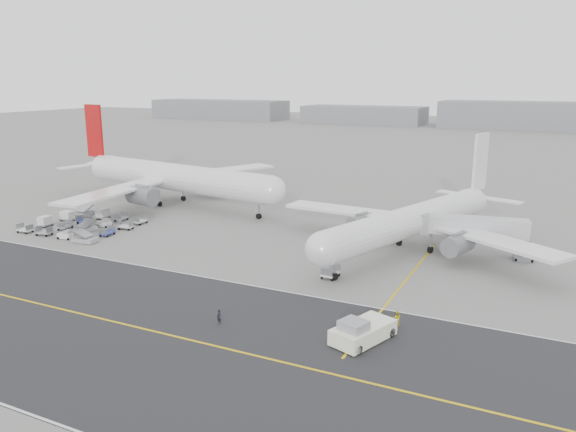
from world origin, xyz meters
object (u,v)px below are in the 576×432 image
at_px(jet_bridge, 476,228).
at_px(ground_crew_b, 397,318).
at_px(airliner_b, 415,220).
at_px(ground_crew_a, 219,317).
at_px(airliner_a, 172,177).
at_px(pushback_tug, 362,331).

height_order(jet_bridge, ground_crew_b, jet_bridge).
height_order(airliner_b, ground_crew_a, airliner_b).
relative_size(jet_bridge, ground_crew_a, 9.79).
bearing_deg(ground_crew_a, ground_crew_b, 48.35).
relative_size(airliner_a, pushback_tug, 6.23).
bearing_deg(airliner_a, airliner_b, -91.64).
distance_m(jet_bridge, ground_crew_b, 28.72).
xyz_separation_m(jet_bridge, ground_crew_a, (-20.58, -36.08, -3.34)).
distance_m(pushback_tug, ground_crew_b, 5.51).
distance_m(airliner_b, jet_bridge, 8.70).
height_order(airliner_a, ground_crew_a, airliner_a).
relative_size(airliner_b, jet_bridge, 2.82).
bearing_deg(jet_bridge, pushback_tug, -109.72).
bearing_deg(pushback_tug, jet_bridge, 99.58).
distance_m(airliner_b, ground_crew_b, 28.37).
height_order(ground_crew_a, ground_crew_b, ground_crew_a).
xyz_separation_m(jet_bridge, ground_crew_b, (-3.71, -28.28, -3.35)).
bearing_deg(ground_crew_a, airliner_b, 94.95).
bearing_deg(ground_crew_b, airliner_a, -43.89).
bearing_deg(ground_crew_b, airliner_b, -90.43).
relative_size(pushback_tug, jet_bridge, 0.57).
bearing_deg(pushback_tug, ground_crew_b, 87.14).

